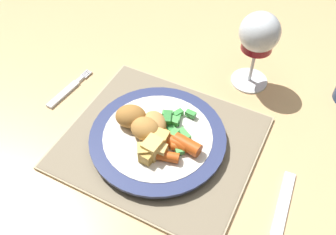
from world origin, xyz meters
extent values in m
plane|color=brown|center=(0.00, 0.00, 0.00)|extent=(6.00, 6.00, 0.00)
cube|color=tan|center=(0.00, 0.00, 0.72)|extent=(1.35, 1.06, 0.04)
cube|color=tan|center=(-0.62, 0.47, 0.35)|extent=(0.06, 0.06, 0.70)
cube|color=tan|center=(0.06, -0.26, 0.74)|extent=(0.33, 0.29, 0.01)
cube|color=#807259|center=(0.06, -0.26, 0.75)|extent=(0.33, 0.29, 0.00)
cylinder|color=white|center=(0.05, -0.27, 0.75)|extent=(0.20, 0.20, 0.01)
cylinder|color=navy|center=(0.05, -0.27, 0.76)|extent=(0.24, 0.24, 0.01)
cylinder|color=white|center=(0.05, -0.27, 0.77)|extent=(0.19, 0.19, 0.00)
ellipsoid|color=tan|center=(0.04, -0.25, 0.78)|extent=(0.07, 0.07, 0.03)
ellipsoid|color=#B77F3D|center=(0.04, -0.28, 0.78)|extent=(0.05, 0.05, 0.04)
ellipsoid|color=#A87033|center=(0.00, -0.26, 0.78)|extent=(0.07, 0.06, 0.04)
cube|color=#338438|center=(0.07, -0.24, 0.77)|extent=(0.02, 0.02, 0.01)
cube|color=green|center=(0.07, -0.22, 0.77)|extent=(0.02, 0.03, 0.01)
cube|color=#4CA84C|center=(0.08, -0.26, 0.78)|extent=(0.02, 0.02, 0.01)
cube|color=green|center=(0.09, -0.20, 0.77)|extent=(0.02, 0.01, 0.01)
cube|color=green|center=(0.10, -0.27, 0.77)|extent=(0.02, 0.01, 0.01)
cube|color=#4CA84C|center=(0.10, -0.28, 0.77)|extent=(0.03, 0.03, 0.01)
cube|color=#4CA84C|center=(0.05, -0.22, 0.78)|extent=(0.02, 0.02, 0.01)
cube|color=#338438|center=(0.06, -0.23, 0.78)|extent=(0.02, 0.03, 0.01)
cube|color=#4CA84C|center=(0.10, -0.25, 0.77)|extent=(0.03, 0.02, 0.01)
cube|color=green|center=(0.07, -0.21, 0.77)|extent=(0.02, 0.02, 0.01)
cube|color=#4CA84C|center=(0.06, -0.23, 0.78)|extent=(0.03, 0.02, 0.01)
cylinder|color=orange|center=(0.08, -0.27, 0.77)|extent=(0.04, 0.03, 0.02)
cylinder|color=#CC5119|center=(0.10, -0.27, 0.78)|extent=(0.03, 0.02, 0.02)
cylinder|color=#CC5119|center=(0.09, -0.30, 0.77)|extent=(0.04, 0.03, 0.02)
cylinder|color=orange|center=(0.11, -0.27, 0.77)|extent=(0.04, 0.03, 0.02)
cylinder|color=#CC5119|center=(0.11, -0.27, 0.78)|extent=(0.05, 0.03, 0.02)
cube|color=silver|center=(-0.17, -0.24, 0.74)|extent=(0.02, 0.08, 0.01)
cube|color=silver|center=(-0.17, -0.19, 0.74)|extent=(0.01, 0.02, 0.01)
cube|color=silver|center=(-0.16, -0.17, 0.74)|extent=(0.00, 0.02, 0.00)
cube|color=silver|center=(-0.16, -0.17, 0.74)|extent=(0.00, 0.02, 0.00)
cube|color=silver|center=(-0.17, -0.17, 0.74)|extent=(0.00, 0.02, 0.00)
cube|color=silver|center=(-0.17, -0.17, 0.74)|extent=(0.00, 0.02, 0.00)
cube|color=silver|center=(0.29, -0.28, 0.74)|extent=(0.03, 0.12, 0.00)
cylinder|color=silver|center=(0.15, -0.04, 0.74)|extent=(0.07, 0.07, 0.00)
cylinder|color=silver|center=(0.15, -0.04, 0.78)|extent=(0.01, 0.01, 0.08)
ellipsoid|color=silver|center=(0.15, -0.04, 0.86)|extent=(0.08, 0.08, 0.08)
cylinder|color=maroon|center=(0.15, -0.04, 0.84)|extent=(0.06, 0.06, 0.03)
cube|color=#DBB256|center=(0.06, -0.31, 0.78)|extent=(0.03, 0.03, 0.03)
cube|color=#DBB256|center=(0.07, -0.28, 0.78)|extent=(0.03, 0.02, 0.03)
cube|color=#E5BC66|center=(0.07, -0.30, 0.78)|extent=(0.03, 0.03, 0.03)
cube|color=gold|center=(0.06, -0.32, 0.78)|extent=(0.02, 0.02, 0.02)
cube|color=#E5BC66|center=(0.08, -0.30, 0.78)|extent=(0.02, 0.02, 0.02)
camera|label=1|loc=(0.25, -0.62, 1.28)|focal=40.00mm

